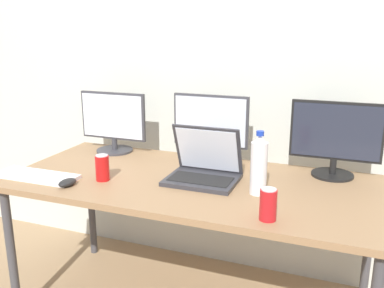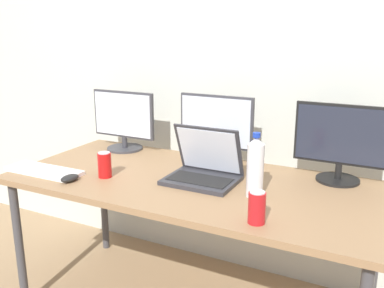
% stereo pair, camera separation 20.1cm
% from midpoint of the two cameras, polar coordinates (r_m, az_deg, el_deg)
% --- Properties ---
extents(wall_back, '(7.00, 0.08, 2.60)m').
position_cam_midpoint_polar(wall_back, '(2.50, 8.64, 11.66)').
color(wall_back, silver).
rests_on(wall_back, ground).
extents(work_desk, '(1.79, 0.82, 0.74)m').
position_cam_midpoint_polar(work_desk, '(2.09, 2.78, -6.30)').
color(work_desk, '#424247').
rests_on(work_desk, ground).
extents(monitor_left, '(0.41, 0.21, 0.35)m').
position_cam_midpoint_polar(monitor_left, '(2.55, -6.90, 3.12)').
color(monitor_left, '#38383D').
rests_on(monitor_left, work_desk).
extents(monitor_center, '(0.41, 0.19, 0.37)m').
position_cam_midpoint_polar(monitor_center, '(2.28, 5.74, 2.23)').
color(monitor_center, '#38383D').
rests_on(monitor_center, work_desk).
extents(monitor_right, '(0.43, 0.20, 0.37)m').
position_cam_midpoint_polar(monitor_right, '(2.15, 21.84, 0.25)').
color(monitor_right, black).
rests_on(monitor_right, work_desk).
extents(laptop_silver, '(0.33, 0.26, 0.26)m').
position_cam_midpoint_polar(laptop_silver, '(2.05, 4.45, -3.32)').
color(laptop_silver, '#2D2D33').
rests_on(laptop_silver, work_desk).
extents(keyboard_main, '(0.42, 0.14, 0.02)m').
position_cam_midpoint_polar(keyboard_main, '(2.26, -16.76, -3.48)').
color(keyboard_main, white).
rests_on(keyboard_main, work_desk).
extents(mouse_by_keyboard, '(0.07, 0.10, 0.03)m').
position_cam_midpoint_polar(mouse_by_keyboard, '(2.09, -13.37, -4.50)').
color(mouse_by_keyboard, black).
rests_on(mouse_by_keyboard, work_desk).
extents(water_bottle, '(0.07, 0.07, 0.29)m').
position_cam_midpoint_polar(water_bottle, '(1.87, 11.51, -3.11)').
color(water_bottle, silver).
rests_on(water_bottle, work_desk).
extents(soda_can_near_keyboard, '(0.07, 0.07, 0.13)m').
position_cam_midpoint_polar(soda_can_near_keyboard, '(1.64, 12.17, -8.34)').
color(soda_can_near_keyboard, red).
rests_on(soda_can_near_keyboard, work_desk).
extents(soda_can_by_laptop, '(0.07, 0.07, 0.13)m').
position_cam_midpoint_polar(soda_can_by_laptop, '(2.11, -8.93, -2.80)').
color(soda_can_by_laptop, red).
rests_on(soda_can_by_laptop, work_desk).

